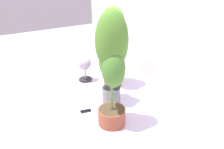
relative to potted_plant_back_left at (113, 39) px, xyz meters
name	(u,v)px	position (x,y,z in m)	size (l,w,h in m)	color
ground_plane	(100,104)	(0.32, -0.40, -0.61)	(8.00, 8.00, 0.00)	silver
mylar_back_wall	(162,5)	(0.32, 0.46, 0.39)	(3.20, 0.01, 2.00)	silver
potted_plant_back_left	(113,39)	(0.00, 0.00, 0.00)	(0.47, 0.40, 1.01)	#925639
potted_plant_center	(111,66)	(0.33, -0.26, -0.18)	(0.36, 0.25, 0.80)	slate
potted_plant_front_right	(112,64)	(0.67, -0.49, 0.01)	(0.38, 0.33, 1.07)	brown
cell_phone	(86,111)	(0.35, -0.60, -0.61)	(0.11, 0.16, 0.01)	white
floor_fan	(85,65)	(-0.31, -0.24, -0.39)	(0.25, 0.25, 0.34)	black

